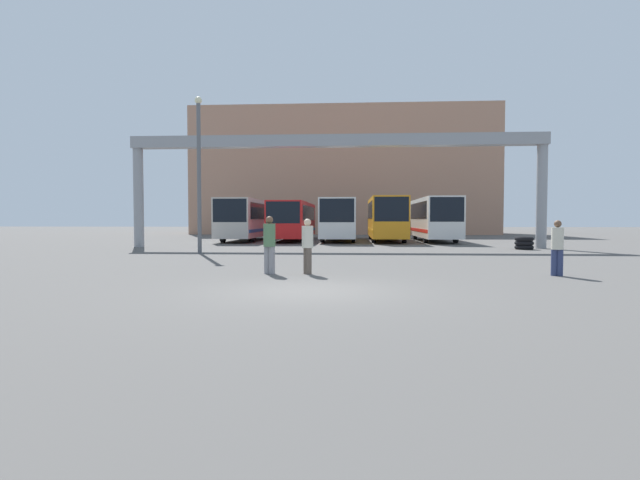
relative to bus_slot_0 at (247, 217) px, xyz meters
The scene contains 13 objects.
ground_plane 28.51m from the bus_slot_0, 74.96° to the right, with size 200.00×200.00×0.00m, color #514F4C.
building_backdrop 23.42m from the bus_slot_0, 71.11° to the left, with size 34.66×12.00×14.40m.
overhead_gantry 12.47m from the bus_slot_0, 51.68° to the right, with size 24.83×0.80×6.75m.
bus_slot_0 is the anchor object (origin of this frame).
bus_slot_1 3.77m from the bus_slot_0, 11.39° to the left, with size 2.58×12.51×3.03m.
bus_slot_2 7.41m from the bus_slot_0, ahead, with size 2.60×12.34×3.22m.
bus_slot_3 11.07m from the bus_slot_0, ahead, with size 2.55×10.83×3.34m.
bus_slot_4 14.76m from the bus_slot_0, ahead, with size 2.49×10.88×3.30m.
pedestrian_near_left 24.56m from the bus_slot_0, 76.26° to the right, with size 0.38×0.38×1.81m.
pedestrian_mid_right 27.99m from the bus_slot_0, 58.46° to the right, with size 0.35×0.35×1.69m.
pedestrian_far_center 24.85m from the bus_slot_0, 73.56° to the right, with size 0.36×0.36×1.73m.
tire_stack 20.98m from the bus_slot_0, 29.60° to the right, with size 1.04×1.04×0.72m.
lamp_post 15.05m from the bus_slot_0, 86.94° to the right, with size 0.36×0.36×7.79m.
Camera 1 is at (1.04, -11.87, 1.72)m, focal length 28.00 mm.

